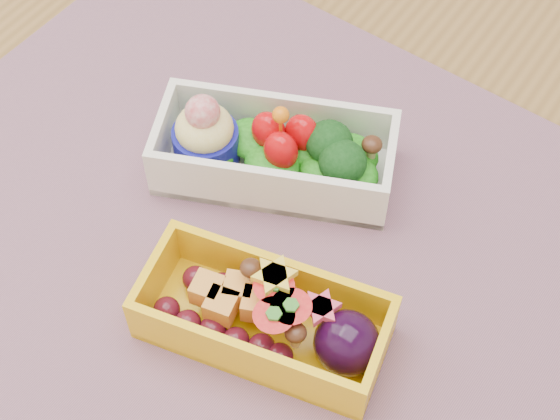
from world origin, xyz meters
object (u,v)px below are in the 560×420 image
Objects in this scene: bento_white at (273,152)px; bento_yellow at (268,318)px; placemat at (267,241)px; table at (296,321)px.

bento_white reaches higher than bento_yellow.
placemat is 0.07m from bento_white.
bento_white is 1.10× the size of bento_yellow.
placemat is (-0.02, -0.00, 0.10)m from table.
bento_yellow is (0.02, -0.06, 0.13)m from table.
table is 0.14m from bento_yellow.
bento_yellow is at bearing -73.55° from table.
placemat is 0.08m from bento_yellow.
table is 6.36× the size of bento_white.
table is at bearing 7.49° from placemat.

